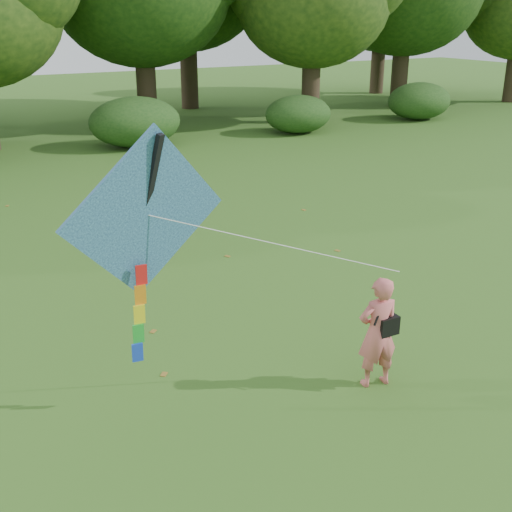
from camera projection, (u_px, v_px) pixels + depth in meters
ground at (369, 399)px, 8.56m from camera, size 100.00×100.00×0.00m
man_kite_flyer at (378, 332)px, 8.65m from camera, size 0.64×0.48×1.60m
crossbody_bag at (386, 324)px, 8.64m from camera, size 0.43×0.20×0.67m
flying_kite at (146, 219)px, 7.56m from camera, size 4.16×1.42×3.02m
shrub_band at (35, 134)px, 22.29m from camera, size 39.15×3.22×1.88m
fallen_leaves at (296, 305)px, 11.30m from camera, size 9.14×15.14×0.01m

